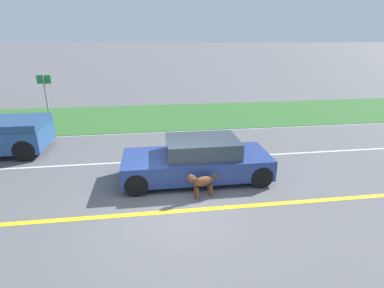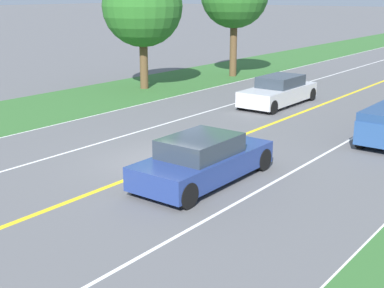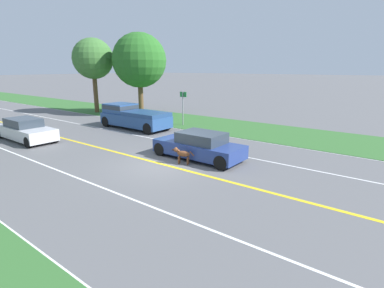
# 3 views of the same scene
# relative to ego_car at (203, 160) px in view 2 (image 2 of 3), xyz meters

# --- Properties ---
(ground_plane) EXTENTS (400.00, 400.00, 0.00)m
(ground_plane) POSITION_rel_ego_car_xyz_m (-1.85, 0.75, -0.64)
(ground_plane) COLOR #5B5B5E
(centre_divider_line) EXTENTS (0.18, 160.00, 0.01)m
(centre_divider_line) POSITION_rel_ego_car_xyz_m (-1.85, 0.75, -0.64)
(centre_divider_line) COLOR yellow
(centre_divider_line) RESTS_ON ground
(lane_edge_line_left) EXTENTS (0.14, 160.00, 0.01)m
(lane_edge_line_left) POSITION_rel_ego_car_xyz_m (-8.85, 0.75, -0.64)
(lane_edge_line_left) COLOR white
(lane_edge_line_left) RESTS_ON ground
(lane_dash_same_dir) EXTENTS (0.10, 160.00, 0.01)m
(lane_dash_same_dir) POSITION_rel_ego_car_xyz_m (1.65, 0.75, -0.64)
(lane_dash_same_dir) COLOR white
(lane_dash_same_dir) RESTS_ON ground
(lane_dash_oncoming) EXTENTS (0.10, 160.00, 0.01)m
(lane_dash_oncoming) POSITION_rel_ego_car_xyz_m (-5.35, 0.75, -0.64)
(lane_dash_oncoming) COLOR white
(lane_dash_oncoming) RESTS_ON ground
(ego_car) EXTENTS (1.90, 4.62, 1.36)m
(ego_car) POSITION_rel_ego_car_xyz_m (0.00, 0.00, 0.00)
(ego_car) COLOR navy
(ego_car) RESTS_ON ground
(dog) EXTENTS (0.47, 1.08, 0.81)m
(dog) POSITION_rel_ego_car_xyz_m (-1.24, 0.11, -0.13)
(dog) COLOR brown
(dog) RESTS_ON ground
(oncoming_car) EXTENTS (1.82, 4.78, 1.38)m
(oncoming_car) POSITION_rel_ego_car_xyz_m (-3.53, 10.97, 0.01)
(oncoming_car) COLOR silver
(oncoming_car) RESTS_ON ground
(roadside_tree_left_near) EXTENTS (4.36, 4.36, 6.68)m
(roadside_tree_left_near) POSITION_rel_ego_car_xyz_m (-11.63, 10.35, 3.84)
(roadside_tree_left_near) COLOR brown
(roadside_tree_left_near) RESTS_ON ground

